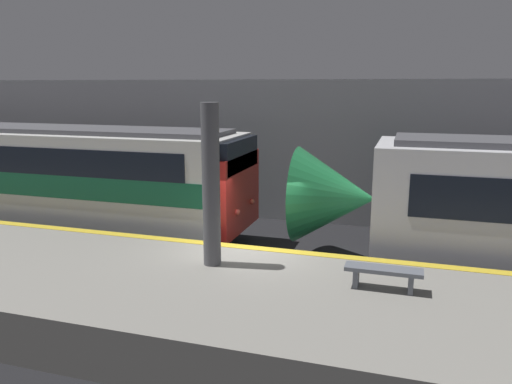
% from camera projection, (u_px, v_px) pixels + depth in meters
% --- Properties ---
extents(ground_plane, '(120.00, 120.00, 0.00)m').
position_uv_depth(ground_plane, '(248.00, 284.00, 12.77)').
color(ground_plane, black).
extents(platform, '(40.00, 4.88, 1.05)m').
position_uv_depth(platform, '(212.00, 304.00, 10.39)').
color(platform, gray).
rests_on(platform, ground).
extents(station_rear_barrier, '(50.00, 0.15, 5.19)m').
position_uv_depth(station_rear_barrier, '(302.00, 152.00, 18.17)').
color(station_rear_barrier, '#939399').
rests_on(station_rear_barrier, ground).
extents(support_pillar_near, '(0.39, 0.39, 3.60)m').
position_uv_depth(support_pillar_near, '(211.00, 186.00, 10.89)').
color(support_pillar_near, '#56565B').
rests_on(support_pillar_near, platform).
extents(platform_bench, '(1.50, 0.40, 0.45)m').
position_uv_depth(platform_bench, '(383.00, 273.00, 9.79)').
color(platform_bench, slate).
rests_on(platform_bench, platform).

